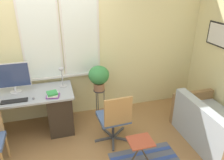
{
  "coord_description": "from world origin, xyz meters",
  "views": [
    {
      "loc": [
        0.14,
        -3.04,
        2.44
      ],
      "look_at": [
        1.05,
        0.18,
        0.9
      ],
      "focal_mm": 35.0,
      "sensor_mm": 36.0,
      "label": 1
    }
  ],
  "objects_px": {
    "monitor": "(13,77)",
    "keyboard": "(14,101)",
    "book_stack": "(53,94)",
    "potted_plant": "(99,76)",
    "mouse": "(33,98)",
    "plant_stand": "(99,94)",
    "folding_stool": "(140,144)",
    "desk_lamp": "(62,74)",
    "couch_loveseat": "(213,129)",
    "office_chair_swivel": "(115,117)"
  },
  "relations": [
    {
      "from": "keyboard",
      "to": "couch_loveseat",
      "type": "bearing_deg",
      "value": -16.34
    },
    {
      "from": "mouse",
      "to": "potted_plant",
      "type": "relative_size",
      "value": 0.13
    },
    {
      "from": "keyboard",
      "to": "plant_stand",
      "type": "relative_size",
      "value": 0.64
    },
    {
      "from": "monitor",
      "to": "office_chair_swivel",
      "type": "xyz_separation_m",
      "value": [
        1.49,
        -0.75,
        -0.56
      ]
    },
    {
      "from": "plant_stand",
      "to": "desk_lamp",
      "type": "bearing_deg",
      "value": 176.1
    },
    {
      "from": "keyboard",
      "to": "potted_plant",
      "type": "bearing_deg",
      "value": 12.38
    },
    {
      "from": "desk_lamp",
      "to": "couch_loveseat",
      "type": "bearing_deg",
      "value": -28.71
    },
    {
      "from": "book_stack",
      "to": "potted_plant",
      "type": "distance_m",
      "value": 0.88
    },
    {
      "from": "desk_lamp",
      "to": "folding_stool",
      "type": "distance_m",
      "value": 1.74
    },
    {
      "from": "keyboard",
      "to": "desk_lamp",
      "type": "bearing_deg",
      "value": 24.81
    },
    {
      "from": "desk_lamp",
      "to": "folding_stool",
      "type": "xyz_separation_m",
      "value": [
        0.92,
        -1.35,
        -0.6
      ]
    },
    {
      "from": "mouse",
      "to": "book_stack",
      "type": "relative_size",
      "value": 0.27
    },
    {
      "from": "plant_stand",
      "to": "office_chair_swivel",
      "type": "bearing_deg",
      "value": -83.48
    },
    {
      "from": "office_chair_swivel",
      "to": "plant_stand",
      "type": "height_order",
      "value": "office_chair_swivel"
    },
    {
      "from": "book_stack",
      "to": "folding_stool",
      "type": "xyz_separation_m",
      "value": [
        1.1,
        -1.0,
        -0.41
      ]
    },
    {
      "from": "monitor",
      "to": "plant_stand",
      "type": "distance_m",
      "value": 1.49
    },
    {
      "from": "book_stack",
      "to": "plant_stand",
      "type": "distance_m",
      "value": 0.92
    },
    {
      "from": "folding_stool",
      "to": "desk_lamp",
      "type": "bearing_deg",
      "value": 124.35
    },
    {
      "from": "plant_stand",
      "to": "folding_stool",
      "type": "distance_m",
      "value": 1.34
    },
    {
      "from": "keyboard",
      "to": "mouse",
      "type": "bearing_deg",
      "value": 1.63
    },
    {
      "from": "office_chair_swivel",
      "to": "couch_loveseat",
      "type": "height_order",
      "value": "office_chair_swivel"
    },
    {
      "from": "keyboard",
      "to": "office_chair_swivel",
      "type": "bearing_deg",
      "value": -15.9
    },
    {
      "from": "mouse",
      "to": "folding_stool",
      "type": "bearing_deg",
      "value": -35.78
    },
    {
      "from": "mouse",
      "to": "book_stack",
      "type": "distance_m",
      "value": 0.29
    },
    {
      "from": "couch_loveseat",
      "to": "office_chair_swivel",
      "type": "bearing_deg",
      "value": 73.24
    },
    {
      "from": "book_stack",
      "to": "plant_stand",
      "type": "height_order",
      "value": "book_stack"
    },
    {
      "from": "book_stack",
      "to": "plant_stand",
      "type": "relative_size",
      "value": 0.37
    },
    {
      "from": "folding_stool",
      "to": "couch_loveseat",
      "type": "bearing_deg",
      "value": 5.36
    },
    {
      "from": "potted_plant",
      "to": "folding_stool",
      "type": "bearing_deg",
      "value": -77.68
    },
    {
      "from": "plant_stand",
      "to": "potted_plant",
      "type": "xyz_separation_m",
      "value": [
        -0.0,
        0.0,
        0.37
      ]
    },
    {
      "from": "folding_stool",
      "to": "office_chair_swivel",
      "type": "bearing_deg",
      "value": 109.22
    },
    {
      "from": "plant_stand",
      "to": "potted_plant",
      "type": "relative_size",
      "value": 1.32
    },
    {
      "from": "couch_loveseat",
      "to": "potted_plant",
      "type": "height_order",
      "value": "potted_plant"
    },
    {
      "from": "monitor",
      "to": "folding_stool",
      "type": "height_order",
      "value": "monitor"
    },
    {
      "from": "monitor",
      "to": "office_chair_swivel",
      "type": "relative_size",
      "value": 0.59
    },
    {
      "from": "monitor",
      "to": "keyboard",
      "type": "xyz_separation_m",
      "value": [
        0.01,
        -0.33,
        -0.27
      ]
    },
    {
      "from": "book_stack",
      "to": "potted_plant",
      "type": "bearing_deg",
      "value": 20.21
    },
    {
      "from": "mouse",
      "to": "folding_stool",
      "type": "relative_size",
      "value": 0.14
    },
    {
      "from": "potted_plant",
      "to": "folding_stool",
      "type": "relative_size",
      "value": 1.07
    },
    {
      "from": "keyboard",
      "to": "book_stack",
      "type": "height_order",
      "value": "book_stack"
    },
    {
      "from": "book_stack",
      "to": "folding_stool",
      "type": "distance_m",
      "value": 1.55
    },
    {
      "from": "keyboard",
      "to": "book_stack",
      "type": "distance_m",
      "value": 0.57
    },
    {
      "from": "potted_plant",
      "to": "couch_loveseat",
      "type": "bearing_deg",
      "value": -36.45
    },
    {
      "from": "monitor",
      "to": "plant_stand",
      "type": "height_order",
      "value": "monitor"
    },
    {
      "from": "desk_lamp",
      "to": "plant_stand",
      "type": "distance_m",
      "value": 0.79
    },
    {
      "from": "keyboard",
      "to": "office_chair_swivel",
      "type": "distance_m",
      "value": 1.56
    },
    {
      "from": "plant_stand",
      "to": "keyboard",
      "type": "bearing_deg",
      "value": -167.62
    },
    {
      "from": "office_chair_swivel",
      "to": "keyboard",
      "type": "bearing_deg",
      "value": -18.74
    },
    {
      "from": "mouse",
      "to": "couch_loveseat",
      "type": "relative_size",
      "value": 0.04
    },
    {
      "from": "office_chair_swivel",
      "to": "potted_plant",
      "type": "relative_size",
      "value": 1.94
    }
  ]
}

